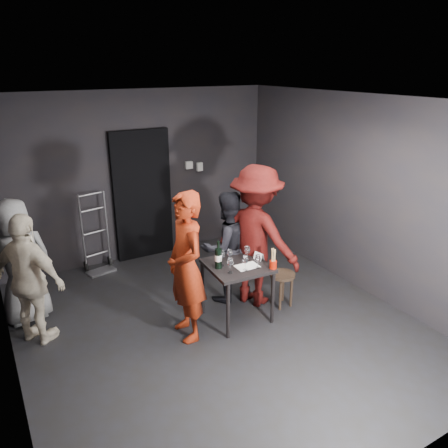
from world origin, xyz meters
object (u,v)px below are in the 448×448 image
breadstick_cup (273,259)px  wine_bottle (218,258)px  tasting_table (237,271)px  server_red (186,254)px  bystander_cream (30,278)px  hand_truck (98,257)px  woman_black (227,246)px  bystander_grey (19,259)px  man_maroon (257,219)px  stool (282,280)px

breadstick_cup → wine_bottle: bearing=149.0°
tasting_table → server_red: (-0.70, -0.02, 0.40)m
bystander_cream → breadstick_cup: bystander_cream is taller
hand_truck → wine_bottle: bearing=-80.0°
hand_truck → woman_black: size_ratio=0.81×
woman_black → bystander_cream: bearing=-5.2°
hand_truck → wine_bottle: (0.90, -2.21, 0.66)m
woman_black → bystander_grey: bearing=-17.2°
bystander_grey → breadstick_cup: (2.61, -1.61, 0.03)m
hand_truck → bystander_cream: size_ratio=0.77×
hand_truck → bystander_grey: (-1.15, -0.94, 0.61)m
tasting_table → bystander_cream: bearing=161.4°
tasting_table → server_red: server_red is taller
hand_truck → man_maroon: man_maroon is taller
tasting_table → man_maroon: size_ratio=0.32×
woman_black → man_maroon: bearing=139.6°
man_maroon → bystander_cream: bearing=55.7°
server_red → woman_black: server_red is taller
wine_bottle → hand_truck: bearing=112.0°
bystander_cream → wine_bottle: bearing=-148.9°
tasting_table → breadstick_cup: breadstick_cup is taller
stool → woman_black: 0.86m
bystander_cream → hand_truck: bearing=-75.6°
tasting_table → stool: bearing=-3.5°
stool → bystander_grey: 3.30m
tasting_table → wine_bottle: bearing=173.7°
server_red → breadstick_cup: 1.06m
woman_black → breadstick_cup: woman_black is taller
hand_truck → wine_bottle: size_ratio=3.62×
woman_black → bystander_cream: 2.41m
hand_truck → bystander_grey: size_ratio=0.75×
server_red → woman_black: 1.03m
wine_bottle → tasting_table: bearing=-6.3°
hand_truck → woman_black: bearing=-65.4°
stool → man_maroon: (-0.24, 0.29, 0.81)m
server_red → breadstick_cup: server_red is taller
stool → man_maroon: 0.89m
tasting_table → man_maroon: bearing=29.1°
tasting_table → woman_black: 0.54m
stool → breadstick_cup: bearing=-143.8°
stool → man_maroon: size_ratio=0.20×
wine_bottle → breadstick_cup: size_ratio=1.26×
stool → woman_black: (-0.53, 0.54, 0.40)m
server_red → hand_truck: bearing=-165.9°
hand_truck → wine_bottle: hand_truck is taller
wine_bottle → man_maroon: bearing=17.4°
wine_bottle → breadstick_cup: wine_bottle is taller
bystander_cream → man_maroon: bearing=-139.7°
tasting_table → bystander_cream: (-2.25, 0.76, 0.16)m
tasting_table → stool: size_ratio=1.60×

